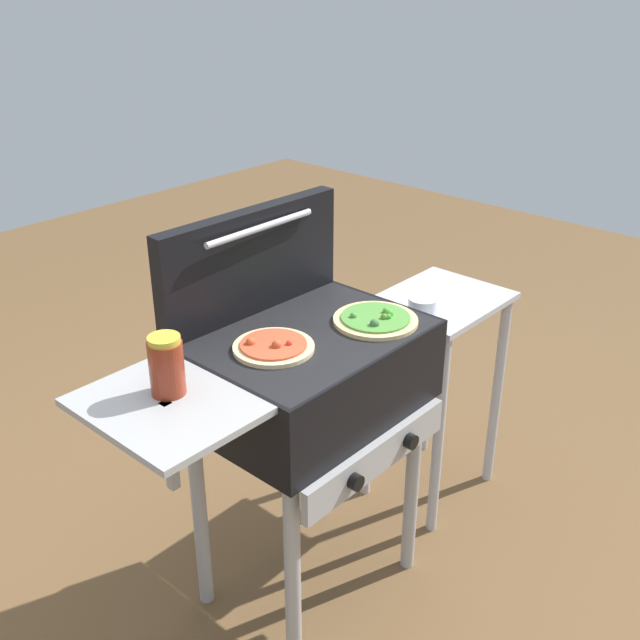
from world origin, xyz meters
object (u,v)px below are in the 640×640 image
object	(u,v)px
pizza_pepperoni	(273,346)
prep_table	(436,357)
sauce_jar	(166,366)
topping_bowl_near	(423,305)
pizza_veggie	(376,319)
grill	(306,381)

from	to	relation	value
pizza_pepperoni	prep_table	bearing A→B (deg)	-0.20
sauce_jar	topping_bowl_near	bearing A→B (deg)	-2.48
pizza_veggie	sauce_jar	distance (m)	0.64
pizza_pepperoni	sauce_jar	world-z (taller)	sauce_jar
sauce_jar	prep_table	world-z (taller)	sauce_jar
prep_table	topping_bowl_near	size ratio (longest dim) A/B	8.00
grill	sauce_jar	distance (m)	0.48
grill	topping_bowl_near	bearing A→B (deg)	-0.93
grill	topping_bowl_near	xyz separation A→B (m)	(0.55, -0.01, 0.05)
sauce_jar	prep_table	distance (m)	1.18
pizza_veggie	topping_bowl_near	distance (m)	0.39
pizza_veggie	topping_bowl_near	xyz separation A→B (m)	(0.36, 0.08, -0.10)
prep_table	sauce_jar	bearing A→B (deg)	178.49
prep_table	topping_bowl_near	distance (m)	0.28
sauce_jar	topping_bowl_near	distance (m)	1.00
pizza_veggie	sauce_jar	size ratio (longest dim) A/B	1.61
pizza_pepperoni	sauce_jar	bearing A→B (deg)	175.18
grill	pizza_pepperoni	xyz separation A→B (m)	(-0.12, 0.01, 0.15)
pizza_pepperoni	topping_bowl_near	world-z (taller)	pizza_pepperoni
pizza_pepperoni	topping_bowl_near	size ratio (longest dim) A/B	2.18
topping_bowl_near	grill	bearing A→B (deg)	179.07
grill	sauce_jar	bearing A→B (deg)	175.55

